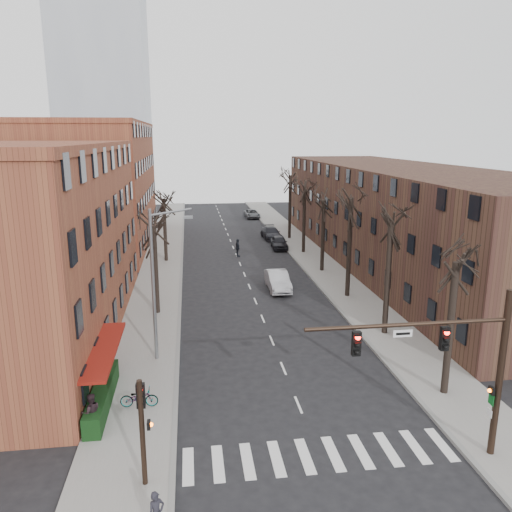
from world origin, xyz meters
name	(u,v)px	position (x,y,z in m)	size (l,w,h in m)	color
ground	(319,455)	(0.00, 0.00, 0.00)	(160.00, 160.00, 0.00)	black
sidewalk_left	(163,259)	(-8.00, 35.00, 0.07)	(4.00, 90.00, 0.15)	gray
sidewalk_right	(309,254)	(8.00, 35.00, 0.07)	(4.00, 90.00, 0.15)	gray
building_left_near	(17,247)	(-16.00, 15.00, 6.00)	(12.00, 26.00, 12.00)	brown
building_left_far	(96,187)	(-16.00, 44.00, 7.00)	(12.00, 28.00, 14.00)	brown
building_right	(399,216)	(16.00, 30.00, 5.00)	(12.00, 50.00, 10.00)	#472F21
office_tower	(101,50)	(-22.00, 95.00, 30.00)	(18.00, 18.00, 60.00)	#B2B7BF
awning_left	(108,397)	(-9.40, 6.00, 0.00)	(1.20, 7.00, 0.15)	maroon
hedge	(102,396)	(-9.50, 5.00, 0.65)	(0.80, 6.00, 1.00)	#123312
tree_right_a	(444,394)	(7.60, 4.00, 0.00)	(5.20, 5.20, 10.00)	black
tree_right_b	(384,334)	(7.60, 12.00, 0.00)	(5.20, 5.20, 10.80)	black
tree_right_c	(347,297)	(7.60, 20.00, 0.00)	(5.20, 5.20, 11.60)	black
tree_right_d	(322,272)	(7.60, 28.00, 0.00)	(5.20, 5.20, 10.00)	black
tree_right_e	(303,253)	(7.60, 36.00, 0.00)	(5.20, 5.20, 10.80)	black
tree_right_f	(289,239)	(7.60, 44.00, 0.00)	(5.20, 5.20, 11.60)	black
tree_left_a	(158,314)	(-7.60, 18.00, 0.00)	(5.20, 5.20, 9.50)	black
tree_left_b	(166,262)	(-7.60, 34.00, 0.00)	(5.20, 5.20, 9.50)	black
signal_mast_arm	(465,360)	(5.45, -1.00, 4.40)	(8.14, 0.30, 7.20)	black
signal_pole_left	(142,424)	(-6.99, -0.95, 2.61)	(0.47, 0.44, 4.40)	black
streetlight	(156,279)	(-7.03, 10.00, 5.01)	(2.45, 0.22, 9.03)	slate
silver_sedan	(278,281)	(2.31, 22.80, 0.81)	(1.71, 4.89, 1.61)	#A2A3A9
parked_car_near	(279,242)	(5.30, 38.59, 0.75)	(1.77, 4.40, 1.50)	black
parked_car_mid	(271,233)	(5.30, 44.36, 0.75)	(2.10, 5.17, 1.50)	black
parked_car_far	(252,214)	(4.98, 61.48, 0.66)	(2.19, 4.74, 1.32)	#5A5D62
pedestrian_b	(91,412)	(-9.60, 2.84, 1.04)	(0.86, 0.67, 1.78)	black
pedestrian_crossing	(238,248)	(0.09, 35.30, 0.98)	(1.15, 0.48, 1.97)	black
bicycle	(139,398)	(-7.71, 4.63, 0.63)	(0.63, 1.81, 0.95)	gray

